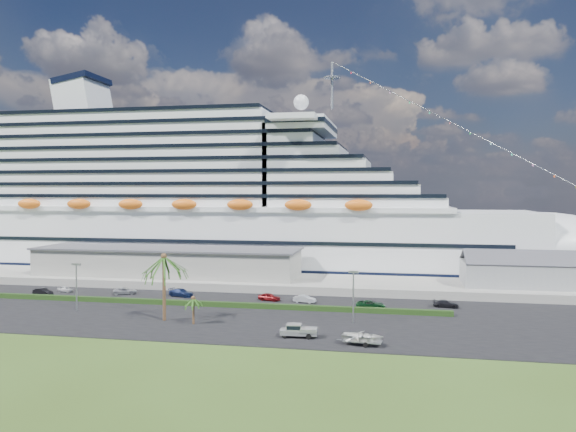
% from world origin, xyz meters
% --- Properties ---
extents(ground, '(420.00, 420.00, 0.00)m').
position_xyz_m(ground, '(0.00, 0.00, 0.00)').
color(ground, '#374F1A').
rests_on(ground, ground).
extents(asphalt_lot, '(140.00, 38.00, 0.12)m').
position_xyz_m(asphalt_lot, '(0.00, 11.00, 0.06)').
color(asphalt_lot, black).
rests_on(asphalt_lot, ground).
extents(wharf, '(240.00, 20.00, 1.80)m').
position_xyz_m(wharf, '(0.00, 40.00, 0.90)').
color(wharf, gray).
rests_on(wharf, ground).
extents(water, '(420.00, 160.00, 0.02)m').
position_xyz_m(water, '(0.00, 130.00, 0.01)').
color(water, black).
rests_on(water, ground).
extents(cruise_ship, '(191.00, 38.00, 54.00)m').
position_xyz_m(cruise_ship, '(-21.53, 64.00, 16.69)').
color(cruise_ship, silver).
rests_on(cruise_ship, ground).
extents(terminal_building, '(61.00, 15.00, 6.30)m').
position_xyz_m(terminal_building, '(-25.00, 40.00, 5.01)').
color(terminal_building, gray).
rests_on(terminal_building, wharf).
extents(port_shed, '(24.00, 12.31, 7.37)m').
position_xyz_m(port_shed, '(52.00, 40.00, 4.40)').
color(port_shed, gray).
rests_on(port_shed, wharf).
extents(hedge, '(88.00, 1.10, 0.90)m').
position_xyz_m(hedge, '(-8.00, 16.00, 0.57)').
color(hedge, black).
rests_on(hedge, asphalt_lot).
extents(lamp_post_left, '(1.60, 0.35, 8.27)m').
position_xyz_m(lamp_post_left, '(-28.00, 8.00, 5.34)').
color(lamp_post_left, gray).
rests_on(lamp_post_left, asphalt_lot).
extents(lamp_post_right, '(1.60, 0.35, 8.27)m').
position_xyz_m(lamp_post_right, '(20.00, 8.00, 5.34)').
color(lamp_post_right, gray).
rests_on(lamp_post_right, asphalt_lot).
extents(palm_tall, '(8.82, 8.82, 11.13)m').
position_xyz_m(palm_tall, '(-10.00, 4.00, 9.20)').
color(palm_tall, '#47301E').
rests_on(palm_tall, ground).
extents(palm_short, '(3.53, 3.53, 4.56)m').
position_xyz_m(palm_short, '(-4.50, 2.50, 3.67)').
color(palm_short, '#47301E').
rests_on(palm_short, ground).
extents(parked_car_0, '(3.81, 2.27, 1.22)m').
position_xyz_m(parked_car_0, '(-40.56, 24.14, 0.73)').
color(parked_car_0, silver).
rests_on(parked_car_0, asphalt_lot).
extents(parked_car_1, '(4.56, 2.58, 1.42)m').
position_xyz_m(parked_car_1, '(-42.90, 19.98, 0.83)').
color(parked_car_1, black).
rests_on(parked_car_1, asphalt_lot).
extents(parked_car_2, '(5.16, 3.70, 1.31)m').
position_xyz_m(parked_car_2, '(-27.28, 24.30, 0.77)').
color(parked_car_2, '#9C9EA5').
rests_on(parked_car_2, asphalt_lot).
extents(parked_car_3, '(5.65, 3.60, 1.52)m').
position_xyz_m(parked_car_3, '(-15.16, 23.98, 0.88)').
color(parked_car_3, '#142149').
rests_on(parked_car_3, asphalt_lot).
extents(parked_car_4, '(4.56, 2.72, 1.45)m').
position_xyz_m(parked_car_4, '(2.90, 23.24, 0.85)').
color(parked_car_4, maroon).
rests_on(parked_car_4, asphalt_lot).
extents(parked_car_5, '(4.39, 2.15, 1.38)m').
position_xyz_m(parked_car_5, '(9.81, 22.64, 0.81)').
color(parked_car_5, silver).
rests_on(parked_car_5, asphalt_lot).
extents(parked_car_6, '(5.45, 2.81, 1.47)m').
position_xyz_m(parked_car_6, '(22.18, 19.51, 0.86)').
color(parked_car_6, '#0C3216').
rests_on(parked_car_6, asphalt_lot).
extents(parked_car_7, '(4.67, 2.48, 1.29)m').
position_xyz_m(parked_car_7, '(35.36, 23.28, 0.76)').
color(parked_car_7, black).
rests_on(parked_car_7, asphalt_lot).
extents(pickup_truck, '(5.45, 2.36, 1.87)m').
position_xyz_m(pickup_truck, '(12.98, -2.24, 1.15)').
color(pickup_truck, black).
rests_on(pickup_truck, asphalt_lot).
extents(boat_trailer, '(6.55, 4.66, 1.83)m').
position_xyz_m(boat_trailer, '(22.26, -4.77, 1.33)').
color(boat_trailer, gray).
rests_on(boat_trailer, asphalt_lot).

